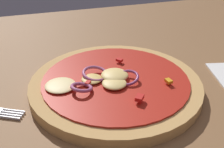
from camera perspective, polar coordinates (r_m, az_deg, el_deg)
name	(u,v)px	position (r m, az deg, el deg)	size (l,w,h in m)	color
dining_table	(114,90)	(0.52, 0.41, -3.25)	(1.48, 0.90, 0.04)	brown
pizza	(115,84)	(0.48, 0.56, -2.07)	(0.29, 0.29, 0.04)	tan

